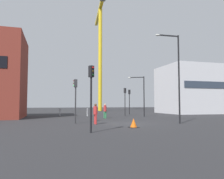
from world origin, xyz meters
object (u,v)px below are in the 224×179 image
streetlamp_short (141,92)px  traffic_light_median (76,94)px  traffic_cone_on_verge (134,123)px  pedestrian_waiting (95,112)px  traffic_light_island (91,88)px  streetlamp_tall (176,71)px  construction_crane (100,42)px  pedestrian_walking (105,110)px  traffic_light_verge (129,98)px  traffic_light_near (125,97)px

streetlamp_short → traffic_light_median: (-9.71, -8.16, -0.76)m
traffic_light_median → traffic_cone_on_verge: (3.72, -4.44, -2.29)m
streetlamp_short → pedestrian_waiting: 12.61m
traffic_light_island → streetlamp_tall: bearing=25.6°
construction_crane → pedestrian_walking: (-5.18, -26.44, -15.85)m
streetlamp_short → traffic_light_verge: 5.71m
construction_crane → traffic_light_verge: 23.35m
traffic_light_median → traffic_cone_on_verge: bearing=-50.0°
streetlamp_tall → traffic_light_verge: streetlamp_tall is taller
construction_crane → pedestrian_waiting: 37.86m
traffic_light_near → pedestrian_waiting: (-6.19, -10.40, -1.60)m
streetlamp_tall → pedestrian_walking: size_ratio=4.55×
streetlamp_tall → traffic_light_island: streetlamp_tall is taller
traffic_light_near → traffic_light_island: bearing=-115.6°
pedestrian_walking → pedestrian_waiting: (-2.56, -7.07, 0.01)m
traffic_light_island → traffic_light_verge: (9.81, 20.23, -0.05)m
traffic_light_near → traffic_light_median: size_ratio=1.00×
pedestrian_walking → traffic_light_island: bearing=-107.5°
streetlamp_tall → traffic_light_verge: bearing=84.5°
traffic_light_verge → pedestrian_walking: traffic_light_verge is taller
construction_crane → pedestrian_waiting: bearing=-103.0°
streetlamp_short → traffic_light_near: 2.36m
streetlamp_tall → traffic_cone_on_verge: size_ratio=11.72×
streetlamp_tall → traffic_cone_on_verge: (-4.77, -1.97, -4.32)m
streetlamp_tall → pedestrian_waiting: bearing=169.4°
traffic_cone_on_verge → streetlamp_tall: bearing=22.4°
traffic_light_median → construction_crane: bearing=74.0°
streetlamp_tall → traffic_light_island: bearing=-154.4°
traffic_light_verge → traffic_light_near: traffic_light_verge is taller
streetlamp_short → traffic_cone_on_verge: (-5.99, -12.59, -3.05)m
traffic_light_verge → traffic_light_near: 5.13m
streetlamp_short → traffic_light_verge: bearing=86.6°
traffic_light_median → pedestrian_walking: size_ratio=2.25×
traffic_light_island → pedestrian_waiting: 5.66m
streetlamp_short → traffic_light_near: (-1.96, 1.07, -0.75)m
traffic_light_median → pedestrian_waiting: bearing=-36.9°
traffic_light_island → streetlamp_short: bearing=57.0°
traffic_light_island → traffic_cone_on_verge: 4.66m
streetlamp_short → traffic_light_median: streetlamp_short is taller
pedestrian_waiting → traffic_light_median: bearing=143.1°
traffic_light_verge → streetlamp_tall: bearing=-95.5°
streetlamp_tall → streetlamp_short: 10.77m
traffic_light_island → pedestrian_walking: 13.02m
traffic_light_near → pedestrian_walking: bearing=-137.5°
construction_crane → traffic_light_near: bearing=-93.8°
traffic_light_verge → traffic_light_near: (-2.30, -4.59, -0.05)m
traffic_cone_on_verge → traffic_light_verge: bearing=70.9°
streetlamp_short → streetlamp_tall: bearing=-96.6°
pedestrian_walking → traffic_cone_on_verge: size_ratio=2.57×
streetlamp_short → traffic_cone_on_verge: bearing=-115.4°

